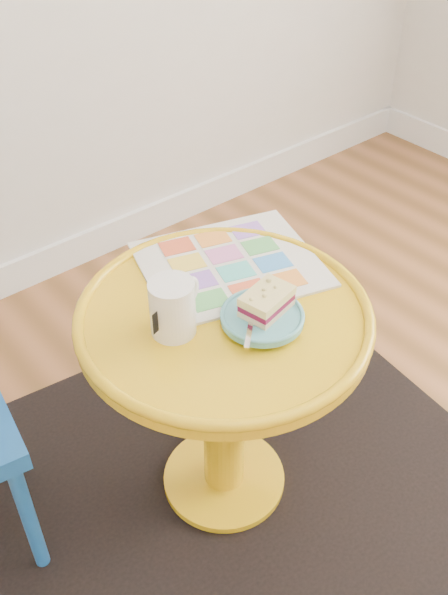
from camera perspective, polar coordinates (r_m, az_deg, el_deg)
rug at (r=1.75m, az=0.00°, el=-15.45°), size 1.42×1.25×0.01m
side_table at (r=1.44m, az=0.00°, el=-6.16°), size 0.60×0.60×0.57m
newspaper at (r=1.45m, az=0.52°, el=2.90°), size 0.45×0.42×0.01m
mug at (r=1.26m, az=-4.39°, el=-0.71°), size 0.12×0.09×0.12m
plate at (r=1.29m, az=3.31°, el=-1.72°), size 0.16×0.16×0.02m
cake_slice at (r=1.29m, az=3.70°, el=-0.33°), size 0.11×0.09×0.04m
fork at (r=1.27m, az=2.38°, el=-2.01°), size 0.12×0.11×0.00m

